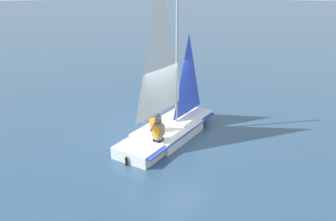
{
  "coord_description": "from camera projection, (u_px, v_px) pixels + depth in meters",
  "views": [
    {
      "loc": [
        -7.3,
        7.3,
        4.86
      ],
      "look_at": [
        0.0,
        0.0,
        0.98
      ],
      "focal_mm": 35.0,
      "sensor_mm": 36.0,
      "label": 1
    }
  ],
  "objects": [
    {
      "name": "sailor_helm",
      "position": [
        156.0,
        124.0,
        10.84
      ],
      "size": [
        0.36,
        0.39,
        1.16
      ],
      "rotation": [
        0.0,
        0.0,
        4.94
      ],
      "color": "black",
      "rests_on": "ground_plane"
    },
    {
      "name": "sailor_crew",
      "position": [
        158.0,
        133.0,
        10.14
      ],
      "size": [
        0.36,
        0.39,
        1.16
      ],
      "rotation": [
        0.0,
        0.0,
        4.94
      ],
      "color": "black",
      "rests_on": "ground_plane"
    },
    {
      "name": "sailboat_main",
      "position": [
        168.0,
        117.0,
        11.1
      ],
      "size": [
        2.46,
        4.63,
        5.56
      ],
      "rotation": [
        0.0,
        0.0,
        4.94
      ],
      "color": "white",
      "rests_on": "ground_plane"
    },
    {
      "name": "ground_plane",
      "position": [
        168.0,
        137.0,
        11.37
      ],
      "size": [
        260.0,
        260.0,
        0.0
      ],
      "primitive_type": "plane",
      "color": "#2D4C6B"
    }
  ]
}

